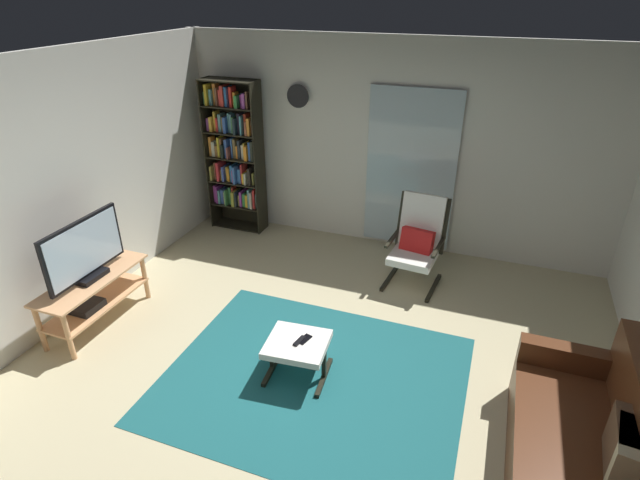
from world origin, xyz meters
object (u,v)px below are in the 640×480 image
(television, at_px, (85,252))
(tv_remote, at_px, (299,341))
(cell_phone, at_px, (305,339))
(ottoman, at_px, (297,347))
(tv_stand, at_px, (93,295))
(lounge_armchair, at_px, (418,239))
(wall_clock, at_px, (298,96))
(leather_sofa, at_px, (590,463))
(bookshelf_near_tv, at_px, (235,153))

(television, distance_m, tv_remote, 2.26)
(tv_remote, bearing_deg, cell_phone, 61.97)
(ottoman, relative_size, cell_phone, 4.01)
(tv_stand, height_order, lounge_armchair, lounge_armchair)
(ottoman, height_order, wall_clock, wall_clock)
(lounge_armchair, distance_m, tv_remote, 2.05)
(tv_stand, height_order, leather_sofa, leather_sofa)
(tv_stand, distance_m, tv_remote, 2.22)
(cell_phone, xyz_separation_m, wall_clock, (-1.15, 2.68, 1.48))
(television, relative_size, wall_clock, 3.26)
(leather_sofa, height_order, ottoman, leather_sofa)
(television, xyz_separation_m, cell_phone, (2.25, 0.03, -0.45))
(lounge_armchair, bearing_deg, tv_remote, -108.35)
(tv_remote, distance_m, cell_phone, 0.05)
(bookshelf_near_tv, xyz_separation_m, lounge_armchair, (2.61, -0.60, -0.54))
(tv_stand, relative_size, leather_sofa, 0.65)
(tv_remote, xyz_separation_m, wall_clock, (-1.12, 2.72, 1.47))
(lounge_armchair, relative_size, cell_phone, 7.30)
(lounge_armchair, height_order, wall_clock, wall_clock)
(tv_stand, xyz_separation_m, ottoman, (2.20, 0.01, -0.04))
(bookshelf_near_tv, height_order, leather_sofa, bookshelf_near_tv)
(television, relative_size, leather_sofa, 0.52)
(wall_clock, bearing_deg, television, -112.02)
(tv_stand, bearing_deg, tv_remote, 0.39)
(leather_sofa, height_order, lounge_armchair, lounge_armchair)
(bookshelf_near_tv, bearing_deg, tv_remote, -52.19)
(television, distance_m, cell_phone, 2.29)
(television, bearing_deg, bookshelf_near_tv, 84.48)
(television, relative_size, ottoman, 1.68)
(lounge_armchair, bearing_deg, wall_clock, 156.02)
(lounge_armchair, distance_m, ottoman, 2.07)
(ottoman, height_order, cell_phone, cell_phone)
(leather_sofa, xyz_separation_m, ottoman, (-2.25, 0.43, -0.02))
(television, bearing_deg, cell_phone, 0.84)
(tv_stand, distance_m, television, 0.48)
(tv_remote, bearing_deg, ottoman, -156.95)
(wall_clock, bearing_deg, leather_sofa, -43.30)
(television, bearing_deg, tv_remote, -0.17)
(television, xyz_separation_m, wall_clock, (1.10, 2.72, 1.03))
(lounge_armchair, bearing_deg, ottoman, -108.82)
(television, relative_size, cell_phone, 6.75)
(leather_sofa, height_order, cell_phone, leather_sofa)
(leather_sofa, relative_size, cell_phone, 12.95)
(bookshelf_near_tv, height_order, ottoman, bookshelf_near_tv)
(tv_stand, distance_m, lounge_armchair, 3.47)
(bookshelf_near_tv, distance_m, cell_phone, 3.28)
(lounge_armchair, xyz_separation_m, wall_clock, (-1.76, 0.78, 1.32))
(ottoman, distance_m, cell_phone, 0.10)
(television, height_order, bookshelf_near_tv, bookshelf_near_tv)
(wall_clock, bearing_deg, tv_stand, -111.90)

